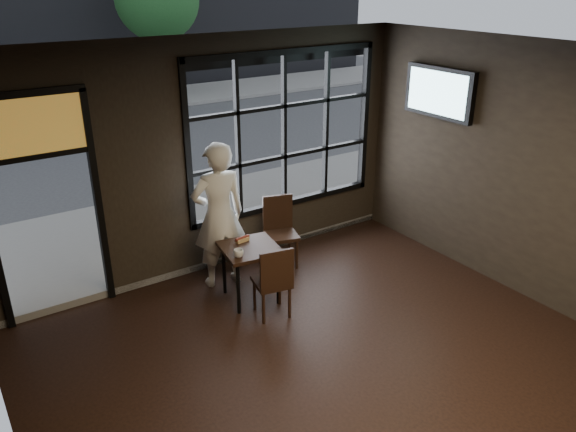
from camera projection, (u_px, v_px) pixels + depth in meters
floor at (380, 411)px, 5.41m from camera, size 6.00×7.00×0.02m
ceiling at (409, 70)px, 4.13m from camera, size 6.00×7.00×0.02m
wall_left at (10, 400)px, 3.24m from camera, size 0.04×7.00×3.20m
window_frame at (284, 132)px, 7.97m from camera, size 3.06×0.12×2.28m
stained_transom at (30, 126)px, 6.07m from camera, size 1.20×0.06×0.70m
cafe_table at (251, 273)px, 7.13m from camera, size 0.78×0.78×0.74m
chair_near at (272, 280)px, 6.75m from camera, size 0.49×0.49×0.95m
chair_window at (281, 233)px, 7.92m from camera, size 0.54×0.54×1.00m
man at (219, 215)px, 7.26m from camera, size 0.77×0.55×1.97m
hotdog at (242, 239)px, 7.11m from camera, size 0.21×0.10×0.06m
cup at (239, 253)px, 6.72m from camera, size 0.17×0.17×0.10m
tv at (439, 92)px, 7.68m from camera, size 0.13×1.18×0.69m
navy_car at (66, 103)px, 14.16m from camera, size 4.87×2.17×1.55m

